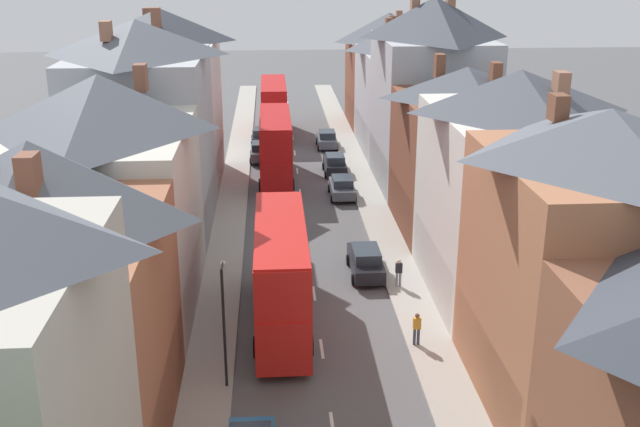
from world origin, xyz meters
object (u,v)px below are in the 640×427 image
(car_parked_left_b, at_px, (327,139))
(pedestrian_mid_left, at_px, (417,327))
(car_near_silver, at_px, (261,151))
(car_parked_right_a, at_px, (342,187))
(car_near_blue, at_px, (261,136))
(car_mid_black, at_px, (366,261))
(double_decker_bus_far_approaching, at_px, (281,273))
(double_decker_bus_mid_street, at_px, (274,107))
(pedestrian_mid_right, at_px, (399,272))
(street_lamp, at_px, (224,318))
(double_decker_bus_lead, at_px, (275,146))
(car_parked_left_a, at_px, (335,164))

(car_parked_left_b, height_order, pedestrian_mid_left, pedestrian_mid_left)
(car_near_silver, bearing_deg, car_parked_right_a, -60.28)
(car_near_blue, xyz_separation_m, pedestrian_mid_left, (7.52, -39.52, 0.22))
(car_parked_left_b, bearing_deg, car_mid_black, -90.00)
(car_near_silver, xyz_separation_m, car_parked_left_b, (6.20, 4.28, -0.02))
(double_decker_bus_far_approaching, height_order, car_near_blue, double_decker_bus_far_approaching)
(double_decker_bus_mid_street, distance_m, pedestrian_mid_left, 43.90)
(pedestrian_mid_right, bearing_deg, double_decker_bus_mid_street, 99.90)
(car_parked_left_b, height_order, street_lamp, street_lamp)
(pedestrian_mid_right, bearing_deg, street_lamp, -134.06)
(car_near_silver, distance_m, pedestrian_mid_right, 28.31)
(car_parked_right_a, relative_size, pedestrian_mid_left, 2.58)
(pedestrian_mid_right, bearing_deg, pedestrian_mid_left, -92.03)
(car_mid_black, bearing_deg, double_decker_bus_lead, 104.37)
(car_near_silver, bearing_deg, double_decker_bus_far_approaching, -87.62)
(double_decker_bus_far_approaching, xyz_separation_m, car_mid_black, (4.91, 5.87, -1.98))
(pedestrian_mid_right, distance_m, street_lamp, 12.98)
(car_parked_left_a, relative_size, street_lamp, 0.74)
(car_parked_right_a, height_order, pedestrian_mid_left, pedestrian_mid_left)
(double_decker_bus_lead, height_order, car_near_silver, double_decker_bus_lead)
(double_decker_bus_far_approaching, bearing_deg, pedestrian_mid_left, -22.58)
(double_decker_bus_mid_street, distance_m, car_near_silver, 10.07)
(pedestrian_mid_left, distance_m, street_lamp, 9.37)
(car_near_blue, height_order, pedestrian_mid_left, pedestrian_mid_left)
(street_lamp, bearing_deg, pedestrian_mid_right, 45.94)
(car_parked_right_a, distance_m, pedestrian_mid_right, 16.44)
(car_near_blue, xyz_separation_m, car_mid_black, (6.20, -31.06, 0.03))
(car_parked_left_a, bearing_deg, double_decker_bus_lead, -163.27)
(double_decker_bus_far_approaching, bearing_deg, double_decker_bus_mid_street, 90.00)
(car_parked_left_a, relative_size, car_mid_black, 0.89)
(double_decker_bus_far_approaching, bearing_deg, car_near_blue, 92.00)
(car_parked_left_b, bearing_deg, car_parked_right_a, -90.00)
(double_decker_bus_far_approaching, relative_size, pedestrian_mid_left, 6.71)
(double_decker_bus_far_approaching, xyz_separation_m, car_parked_left_a, (4.91, 26.51, -1.98))
(double_decker_bus_far_approaching, xyz_separation_m, pedestrian_mid_left, (6.23, -2.59, -1.78))
(car_near_blue, distance_m, car_parked_left_a, 12.13)
(double_decker_bus_lead, distance_m, double_decker_bus_mid_street, 15.80)
(double_decker_bus_lead, xyz_separation_m, car_near_silver, (-1.29, 6.02, -1.97))
(pedestrian_mid_left, relative_size, street_lamp, 0.29)
(car_mid_black, relative_size, pedestrian_mid_left, 2.85)
(car_parked_left_a, bearing_deg, pedestrian_mid_left, -87.40)
(pedestrian_mid_left, bearing_deg, car_mid_black, 98.88)
(car_parked_right_a, xyz_separation_m, pedestrian_mid_right, (1.55, -16.37, 0.22))
(car_parked_left_b, relative_size, pedestrian_mid_right, 2.57)
(car_parked_right_a, bearing_deg, car_parked_left_a, 90.00)
(car_near_silver, bearing_deg, car_parked_left_b, 34.63)
(car_parked_right_a, bearing_deg, pedestrian_mid_right, -84.60)
(car_near_blue, relative_size, pedestrian_mid_right, 2.56)
(car_parked_left_b, bearing_deg, double_decker_bus_far_approaching, -97.91)
(car_near_silver, distance_m, car_parked_right_a, 12.51)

